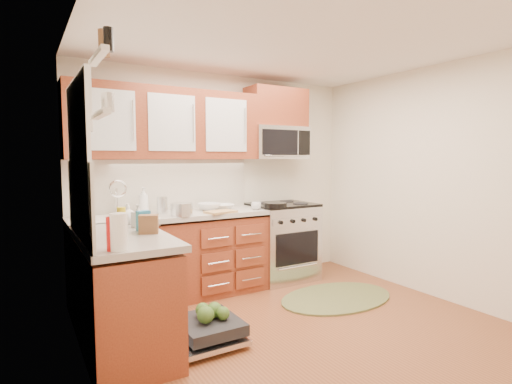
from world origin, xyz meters
TOP-DOWN VIEW (x-y plane):
  - floor at (0.00, 0.00)m, footprint 3.50×3.50m
  - ceiling at (0.00, 0.00)m, footprint 3.50×3.50m
  - wall_back at (0.00, 1.75)m, footprint 3.50×0.04m
  - wall_left at (-1.75, 0.00)m, footprint 0.04×3.50m
  - wall_right at (1.75, 0.00)m, footprint 0.04×3.50m
  - base_cabinet_back at (-0.73, 1.45)m, footprint 2.05×0.60m
  - base_cabinet_left at (-1.45, 0.52)m, footprint 0.60×1.25m
  - countertop_back at (-0.72, 1.44)m, footprint 2.07×0.64m
  - countertop_left at (-1.44, 0.53)m, footprint 0.64×1.27m
  - backsplash_back at (-0.73, 1.74)m, footprint 2.05×0.02m
  - backsplash_left at (-1.74, 0.52)m, footprint 0.02×1.25m
  - upper_cabinets at (-0.73, 1.57)m, footprint 2.05×0.35m
  - cabinet_over_mw at (0.68, 1.57)m, footprint 0.76×0.35m
  - range at (0.68, 1.43)m, footprint 0.76×0.64m
  - microwave at (0.68, 1.55)m, footprint 0.76×0.38m
  - sink at (-1.25, 1.42)m, footprint 0.62×0.50m
  - dishwasher at (-0.86, 0.30)m, footprint 0.70×0.60m
  - window at (-1.74, 0.50)m, footprint 0.03×1.05m
  - window_blind at (-1.71, 0.50)m, footprint 0.02×0.96m
  - shelf_upper at (-1.72, -0.35)m, footprint 0.04×0.40m
  - shelf_lower at (-1.72, -0.35)m, footprint 0.04×0.40m
  - rug at (0.78, 0.53)m, footprint 1.43×1.03m
  - skillet at (0.41, 1.18)m, footprint 0.32×0.32m
  - stock_pot at (-0.70, 1.22)m, footprint 0.24×0.24m
  - cutting_board at (-0.27, 1.22)m, footprint 0.35×0.26m
  - canister at (-0.82, 1.49)m, footprint 0.13×0.13m
  - paper_towel_roll at (-1.58, -0.02)m, footprint 0.14×0.14m
  - mustard_bottle at (-1.44, 0.54)m, footprint 0.08×0.08m
  - red_bottle at (-1.62, 0.00)m, footprint 0.07×0.07m
  - wooden_box at (-1.25, 0.47)m, footprint 0.17×0.15m
  - blue_carton at (-1.26, 0.60)m, footprint 0.11×0.08m
  - bowl_a at (-0.12, 1.46)m, footprint 0.29×0.29m
  - bowl_b at (-0.28, 1.48)m, footprint 0.34×0.34m
  - cup at (0.20, 1.25)m, footprint 0.13×0.13m
  - soap_bottle_a at (-1.00, 1.55)m, footprint 0.14×0.14m
  - soap_bottle_b at (-1.25, 0.79)m, footprint 0.11×0.11m
  - soap_bottle_c at (-1.29, 0.99)m, footprint 0.17×0.17m

SIDE VIEW (x-z plane):
  - floor at x=0.00m, z-range 0.00..0.00m
  - rug at x=0.78m, z-range 0.00..0.02m
  - dishwasher at x=-0.86m, z-range 0.00..0.20m
  - base_cabinet_back at x=-0.73m, z-range 0.00..0.85m
  - base_cabinet_left at x=-1.45m, z-range 0.00..0.85m
  - range at x=0.68m, z-range 0.00..0.95m
  - sink at x=-1.25m, z-range 0.67..0.93m
  - countertop_back at x=-0.72m, z-range 0.88..0.93m
  - countertop_left at x=-1.44m, z-range 0.88..0.93m
  - cutting_board at x=-0.27m, z-range 0.93..0.95m
  - bowl_a at x=-0.12m, z-range 0.93..0.99m
  - bowl_b at x=-0.28m, z-range 0.93..1.01m
  - cup at x=0.20m, z-range 0.93..1.01m
  - skillet at x=0.41m, z-range 0.95..1.00m
  - stock_pot at x=-0.70m, z-range 0.93..1.06m
  - wooden_box at x=-1.25m, z-range 0.93..1.07m
  - blue_carton at x=-1.26m, z-range 0.93..1.09m
  - canister at x=-0.82m, z-range 0.93..1.10m
  - soap_bottle_c at x=-1.29m, z-range 0.93..1.11m
  - soap_bottle_b at x=-1.25m, z-range 0.93..1.12m
  - mustard_bottle at x=-1.44m, z-range 0.93..1.14m
  - red_bottle at x=-1.62m, z-range 0.93..1.14m
  - paper_towel_roll at x=-1.58m, z-range 0.93..1.17m
  - soap_bottle_a at x=-1.00m, z-range 0.93..1.21m
  - backsplash_back at x=-0.73m, z-range 0.93..1.49m
  - backsplash_left at x=-1.74m, z-range 0.93..1.49m
  - wall_back at x=0.00m, z-range 0.00..2.50m
  - wall_left at x=-1.75m, z-range 0.00..2.50m
  - wall_right at x=1.75m, z-range 0.00..2.50m
  - window at x=-1.74m, z-range 1.02..2.08m
  - microwave at x=0.68m, z-range 1.50..1.90m
  - shelf_lower at x=-1.72m, z-range 1.74..1.76m
  - upper_cabinets at x=-0.73m, z-range 1.50..2.25m
  - window_blind at x=-1.71m, z-range 1.68..2.08m
  - shelf_upper at x=-1.72m, z-range 2.03..2.06m
  - cabinet_over_mw at x=0.68m, z-range 1.90..2.37m
  - ceiling at x=0.00m, z-range 2.50..2.50m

